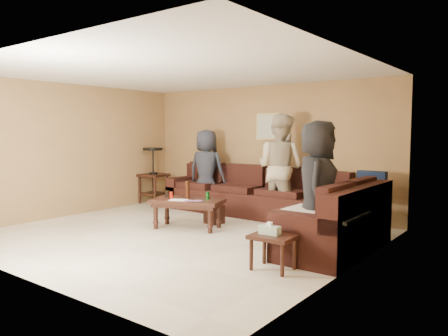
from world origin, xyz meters
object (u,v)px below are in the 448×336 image
at_px(person_middle, 280,168).
at_px(person_right, 318,187).
at_px(person_left, 207,170).
at_px(coffee_table, 187,204).
at_px(waste_bin, 214,214).
at_px(sectional_sofa, 274,206).
at_px(side_table_right, 272,239).
at_px(end_table_left, 153,174).

bearing_deg(person_middle, person_right, 135.58).
height_order(person_left, person_middle, person_middle).
height_order(coffee_table, person_right, person_right).
height_order(coffee_table, waste_bin, coffee_table).
distance_m(coffee_table, waste_bin, 0.63).
distance_m(sectional_sofa, side_table_right, 2.44).
height_order(coffee_table, person_middle, person_middle).
distance_m(waste_bin, person_left, 1.48).
relative_size(end_table_left, person_left, 0.76).
distance_m(side_table_right, person_middle, 2.94).
relative_size(side_table_right, person_middle, 0.29).
height_order(end_table_left, person_right, person_right).
xyz_separation_m(side_table_right, person_middle, (-1.35, 2.54, 0.59)).
height_order(coffee_table, person_left, person_left).
height_order(person_left, person_right, person_right).
distance_m(coffee_table, side_table_right, 2.47).
bearing_deg(person_left, person_middle, 169.91).
distance_m(end_table_left, person_right, 4.92).
relative_size(side_table_right, person_right, 0.32).
bearing_deg(side_table_right, sectional_sofa, 120.24).
xyz_separation_m(sectional_sofa, coffee_table, (-1.01, -1.08, 0.09)).
relative_size(coffee_table, person_right, 0.74).
bearing_deg(sectional_sofa, waste_bin, -150.61).
height_order(end_table_left, waste_bin, end_table_left).
bearing_deg(person_left, waste_bin, 125.03).
bearing_deg(sectional_sofa, coffee_table, -133.25).
relative_size(waste_bin, person_right, 0.19).
bearing_deg(person_right, side_table_right, 153.08).
xyz_separation_m(end_table_left, person_right, (4.67, -1.52, 0.22)).
distance_m(sectional_sofa, coffee_table, 1.48).
relative_size(sectional_sofa, person_middle, 2.43).
distance_m(sectional_sofa, end_table_left, 3.38).
bearing_deg(waste_bin, coffee_table, -101.40).
relative_size(waste_bin, person_left, 0.20).
bearing_deg(end_table_left, side_table_right, -28.57).
bearing_deg(person_middle, end_table_left, 3.57).
height_order(person_middle, person_right, person_middle).
bearing_deg(person_left, person_right, 143.65).
distance_m(sectional_sofa, waste_bin, 1.05).
distance_m(waste_bin, person_right, 2.42).
relative_size(sectional_sofa, waste_bin, 14.35).
xyz_separation_m(sectional_sofa, end_table_left, (-3.34, 0.38, 0.32)).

